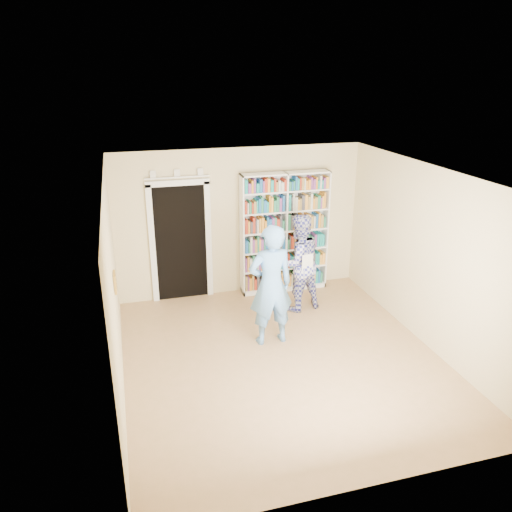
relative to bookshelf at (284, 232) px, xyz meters
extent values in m
plane|color=#A17B4E|center=(-0.80, -2.34, -1.14)|extent=(5.00, 5.00, 0.00)
plane|color=white|center=(-0.80, -2.34, 1.56)|extent=(5.00, 5.00, 0.00)
plane|color=beige|center=(-0.80, 0.16, 0.21)|extent=(4.50, 0.00, 4.50)
plane|color=beige|center=(-3.05, -2.34, 0.21)|extent=(0.00, 5.00, 5.00)
plane|color=beige|center=(1.45, -2.34, 0.21)|extent=(0.00, 5.00, 5.00)
cube|color=white|center=(0.00, 0.00, -0.01)|extent=(1.64, 0.31, 2.25)
cube|color=white|center=(0.00, 0.00, -0.01)|extent=(0.03, 0.31, 2.25)
cube|color=black|center=(-1.90, 0.14, -0.09)|extent=(0.90, 0.03, 2.10)
cube|color=white|center=(-2.40, 0.12, -0.09)|extent=(0.10, 0.06, 2.20)
cube|color=white|center=(-1.40, 0.12, -0.09)|extent=(0.10, 0.06, 2.20)
cube|color=white|center=(-1.90, 0.12, 1.01)|extent=(1.10, 0.06, 0.10)
cube|color=white|center=(-1.90, 0.12, 1.11)|extent=(1.10, 0.08, 0.02)
cube|color=brown|center=(-3.03, -2.14, 0.26)|extent=(0.03, 0.25, 0.25)
imported|color=#6097D5|center=(-0.82, -1.82, -0.19)|extent=(0.72, 0.49, 1.89)
imported|color=#303393|center=(-0.03, -0.84, -0.28)|extent=(0.94, 0.80, 1.71)
cube|color=white|center=(0.04, -1.11, -0.18)|extent=(0.20, 0.03, 0.28)
camera|label=1|loc=(-2.85, -8.30, 2.85)|focal=35.00mm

